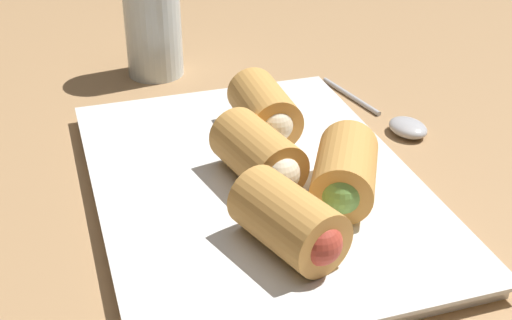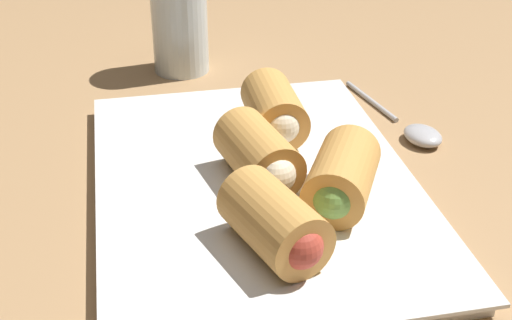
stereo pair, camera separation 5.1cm
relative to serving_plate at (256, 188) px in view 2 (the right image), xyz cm
name	(u,v)px [view 2 (the right image)]	position (x,y,z in cm)	size (l,w,h in cm)	color
table_surface	(220,209)	(0.18, 2.92, -1.76)	(180.00, 140.00, 2.00)	#A87F54
serving_plate	(256,188)	(0.00, 0.00, 0.00)	(34.83, 24.80, 1.50)	white
roll_front_left	(261,158)	(-0.51, -0.29, 3.04)	(8.83, 6.11, 4.59)	#D19347
roll_front_right	(275,111)	(7.14, -3.13, 3.04)	(8.52, 4.65, 4.59)	#D19347
roll_back_left	(341,179)	(-4.65, -5.38, 3.04)	(8.96, 7.68, 4.59)	#D19347
roll_back_right	(277,225)	(-9.37, 0.45, 3.04)	(8.87, 6.85, 4.59)	#D19347
spoon	(416,131)	(6.85, -16.30, -0.12)	(15.75, 4.85, 1.40)	#B2B2B7
drinking_glass	(179,14)	(26.93, 2.95, 5.59)	(6.01, 6.01, 12.70)	silver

